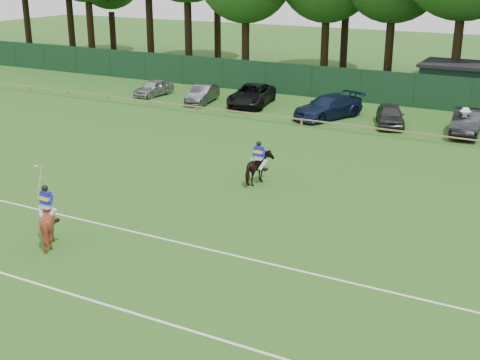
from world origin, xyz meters
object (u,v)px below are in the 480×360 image
Objects in this scene: estate_black at (467,122)px; sedan_silver at (154,88)px; sedan_grey at (202,94)px; horse_dark at (259,168)px; hatch_grey at (390,115)px; suv_black at (251,95)px; sedan_navy at (328,107)px; utility_shed at (479,85)px; spectator_left at (464,122)px; horse_chestnut at (48,221)px.

sedan_silver is at bearing 173.49° from estate_black.
sedan_grey is (4.78, -0.40, 0.03)m from sedan_silver.
horse_dark is 14.43m from hatch_grey.
sedan_navy is (6.44, -1.13, 0.01)m from suv_black.
sedan_grey is at bearing 174.25° from estate_black.
horse_dark is at bearing -59.19° from sedan_navy.
sedan_grey is 0.48× the size of utility_shed.
sedan_silver is 4.80m from sedan_grey.
estate_black reaches higher than sedan_grey.
horse_dark is 22.54m from sedan_silver.
suv_black reaches higher than sedan_grey.
estate_black is (9.07, -0.08, -0.02)m from sedan_navy.
spectator_left is (4.71, -0.64, 0.21)m from hatch_grey.
hatch_grey is at bearing 175.92° from estate_black.
hatch_grey is (19.24, -0.78, 0.06)m from sedan_silver.
spectator_left reaches higher than horse_dark.
utility_shed is (14.75, 7.95, 0.76)m from suv_black.
sedan_navy reaches higher than horse_dark.
sedan_silver is at bearing -160.02° from utility_shed.
spectator_left is (23.95, -1.42, 0.28)m from sedan_silver.
suv_black is 1.35× the size of hatch_grey.
sedan_navy is 4.32m from hatch_grey.
sedan_silver is at bearing 158.30° from hatch_grey.
sedan_silver is at bearing 164.45° from sedan_grey.
estate_black is at bearing -85.24° from utility_shed.
sedan_grey is 14.46m from hatch_grey.
sedan_grey is at bearing 159.12° from hatch_grey.
spectator_left is at bearing -27.16° from hatch_grey.
hatch_grey is at bearing -17.67° from suv_black.
hatch_grey is 0.89× the size of estate_black.
horse_chestnut is 24.94m from hatch_grey.
horse_dark is 15.34m from spectator_left.
suv_black is 15.56m from estate_black.
sedan_silver is 0.45× the size of utility_shed.
horse_chestnut is at bearing -107.19° from utility_shed.
horse_chestnut is 0.33× the size of sedan_navy.
horse_dark is 0.33× the size of suv_black.
utility_shed reaches higher than horse_chestnut.
estate_black is 9.22m from utility_shed.
suv_black is (-8.35, 15.50, 0.01)m from horse_dark.
sedan_silver is 19.25m from hatch_grey.
horse_chestnut is at bearing -82.43° from sedan_grey.
utility_shed is (3.98, 9.22, 0.83)m from hatch_grey.
sedan_navy is 1.16× the size of estate_black.
sedan_silver is at bearing -159.20° from sedan_navy.
sedan_navy reaches higher than sedan_silver.
horse_chestnut is 34.90m from utility_shed.
utility_shed is at bearing 47.25° from hatch_grey.
horse_dark is 0.39× the size of estate_black.
suv_black is at bearing 8.12° from sedan_silver.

